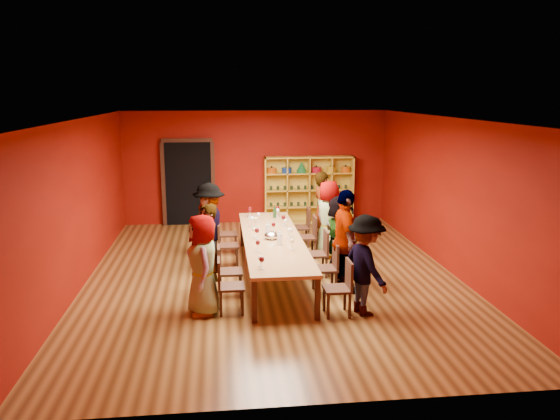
# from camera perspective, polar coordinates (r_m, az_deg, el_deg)

# --- Properties ---
(room_shell) EXTENTS (7.10, 9.10, 3.04)m
(room_shell) POSITION_cam_1_polar(r_m,az_deg,el_deg) (10.24, -0.81, 1.11)
(room_shell) COLOR #563516
(room_shell) RESTS_ON ground
(tasting_table) EXTENTS (1.10, 4.50, 0.75)m
(tasting_table) POSITION_cam_1_polar(r_m,az_deg,el_deg) (10.42, -0.80, -3.21)
(tasting_table) COLOR #A27443
(tasting_table) RESTS_ON ground
(doorway) EXTENTS (1.40, 0.17, 2.30)m
(doorway) POSITION_cam_1_polar(r_m,az_deg,el_deg) (14.65, -9.53, 2.82)
(doorway) COLOR black
(doorway) RESTS_ON ground
(shelving_unit) EXTENTS (2.40, 0.40, 1.80)m
(shelving_unit) POSITION_cam_1_polar(r_m,az_deg,el_deg) (14.72, 2.99, 2.47)
(shelving_unit) COLOR gold
(shelving_unit) RESTS_ON ground
(chair_person_left_0) EXTENTS (0.42, 0.42, 0.89)m
(chair_person_left_0) POSITION_cam_1_polar(r_m,az_deg,el_deg) (8.80, -5.65, -7.60)
(chair_person_left_0) COLOR black
(chair_person_left_0) RESTS_ON ground
(person_left_0) EXTENTS (0.56, 0.86, 1.62)m
(person_left_0) POSITION_cam_1_polar(r_m,az_deg,el_deg) (8.71, -8.08, -5.70)
(person_left_0) COLOR #131835
(person_left_0) RESTS_ON ground
(chair_person_left_1) EXTENTS (0.42, 0.42, 0.89)m
(chair_person_left_1) POSITION_cam_1_polar(r_m,az_deg,el_deg) (9.51, -5.72, -6.09)
(chair_person_left_1) COLOR black
(chair_person_left_1) RESTS_ON ground
(person_left_1) EXTENTS (0.58, 0.69, 1.63)m
(person_left_1) POSITION_cam_1_polar(r_m,az_deg,el_deg) (9.41, -7.54, -4.27)
(person_left_1) COLOR #BF808B
(person_left_1) RESTS_ON ground
(chair_person_left_3) EXTENTS (0.42, 0.42, 0.89)m
(chair_person_left_3) POSITION_cam_1_polar(r_m,az_deg,el_deg) (11.09, -5.83, -3.41)
(chair_person_left_3) COLOR black
(chair_person_left_3) RESTS_ON ground
(person_left_3) EXTENTS (0.58, 1.15, 1.72)m
(person_left_3) POSITION_cam_1_polar(r_m,az_deg,el_deg) (11.00, -7.38, -1.63)
(person_left_3) COLOR #141738
(person_left_3) RESTS_ON ground
(chair_person_left_4) EXTENTS (0.42, 0.42, 0.89)m
(chair_person_left_4) POSITION_cam_1_polar(r_m,az_deg,el_deg) (11.98, -5.88, -2.24)
(chair_person_left_4) COLOR black
(chair_person_left_4) RESTS_ON ground
(person_left_4) EXTENTS (0.73, 0.96, 1.50)m
(person_left_4) POSITION_cam_1_polar(r_m,az_deg,el_deg) (11.92, -7.71, -1.10)
(person_left_4) COLOR silver
(person_left_4) RESTS_ON ground
(chair_person_right_0) EXTENTS (0.42, 0.42, 0.89)m
(chair_person_right_0) POSITION_cam_1_polar(r_m,az_deg,el_deg) (8.74, 6.50, -7.77)
(chair_person_right_0) COLOR black
(chair_person_right_0) RESTS_ON ground
(person_right_0) EXTENTS (0.70, 1.12, 1.61)m
(person_right_0) POSITION_cam_1_polar(r_m,az_deg,el_deg) (8.73, 8.95, -5.72)
(person_right_0) COLOR #C7858B
(person_right_0) RESTS_ON ground
(chair_person_right_1) EXTENTS (0.42, 0.42, 0.89)m
(chair_person_right_1) POSITION_cam_1_polar(r_m,az_deg,el_deg) (9.68, 5.17, -5.74)
(chair_person_right_1) COLOR black
(chair_person_right_1) RESTS_ON ground
(person_right_1) EXTENTS (0.50, 1.08, 1.84)m
(person_right_1) POSITION_cam_1_polar(r_m,az_deg,el_deg) (9.62, 6.82, -3.27)
(person_right_1) COLOR #535459
(person_right_1) RESTS_ON ground
(chair_person_right_2) EXTENTS (0.42, 0.42, 0.89)m
(chair_person_right_2) POSITION_cam_1_polar(r_m,az_deg,el_deg) (10.50, 4.23, -4.28)
(chair_person_right_2) COLOR black
(chair_person_right_2) RESTS_ON ground
(person_right_2) EXTENTS (0.75, 1.51, 1.56)m
(person_right_2) POSITION_cam_1_polar(r_m,az_deg,el_deg) (10.49, 6.17, -2.71)
(person_right_2) COLOR #525257
(person_right_2) RESTS_ON ground
(chair_person_right_3) EXTENTS (0.42, 0.42, 0.89)m
(chair_person_right_3) POSITION_cam_1_polar(r_m,az_deg,el_deg) (11.69, 3.11, -2.55)
(chair_person_right_3) COLOR black
(chair_person_right_3) RESTS_ON ground
(person_right_3) EXTENTS (0.72, 0.91, 1.65)m
(person_right_3) POSITION_cam_1_polar(r_m,az_deg,el_deg) (11.68, 5.11, -0.94)
(person_right_3) COLOR #121A33
(person_right_3) RESTS_ON ground
(chair_person_right_4) EXTENTS (0.42, 0.42, 0.89)m
(chair_person_right_4) POSITION_cam_1_polar(r_m,az_deg,el_deg) (12.51, 2.47, -1.56)
(chair_person_right_4) COLOR black
(chair_person_right_4) RESTS_ON ground
(person_right_4) EXTENTS (0.61, 0.73, 1.72)m
(person_right_4) POSITION_cam_1_polar(r_m,az_deg,el_deg) (12.50, 4.44, 0.11)
(person_right_4) COLOR #505055
(person_right_4) RESTS_ON ground
(wine_glass_0) EXTENTS (0.08, 0.08, 0.21)m
(wine_glass_0) POSITION_cam_1_polar(r_m,az_deg,el_deg) (10.35, 1.08, -2.18)
(wine_glass_0) COLOR white
(wine_glass_0) RESTS_ON tasting_table
(wine_glass_1) EXTENTS (0.09, 0.09, 0.22)m
(wine_glass_1) POSITION_cam_1_polar(r_m,az_deg,el_deg) (11.25, -2.94, -0.97)
(wine_glass_1) COLOR white
(wine_glass_1) RESTS_ON tasting_table
(wine_glass_2) EXTENTS (0.08, 0.08, 0.20)m
(wine_glass_2) POSITION_cam_1_polar(r_m,az_deg,el_deg) (9.54, -2.33, -3.48)
(wine_glass_2) COLOR white
(wine_glass_2) RESTS_ON tasting_table
(wine_glass_3) EXTENTS (0.08, 0.08, 0.19)m
(wine_glass_3) POSITION_cam_1_polar(r_m,az_deg,el_deg) (10.41, 0.90, -2.15)
(wine_glass_3) COLOR white
(wine_glass_3) RESTS_ON tasting_table
(wine_glass_4) EXTENTS (0.09, 0.09, 0.22)m
(wine_glass_4) POSITION_cam_1_polar(r_m,az_deg,el_deg) (12.20, -3.17, 0.06)
(wine_glass_4) COLOR white
(wine_glass_4) RESTS_ON tasting_table
(wine_glass_5) EXTENTS (0.09, 0.09, 0.21)m
(wine_glass_5) POSITION_cam_1_polar(r_m,az_deg,el_deg) (10.31, -2.42, -2.20)
(wine_glass_5) COLOR white
(wine_glass_5) RESTS_ON tasting_table
(wine_glass_6) EXTENTS (0.08, 0.08, 0.19)m
(wine_glass_6) POSITION_cam_1_polar(r_m,az_deg,el_deg) (9.66, 1.26, -3.31)
(wine_glass_6) COLOR white
(wine_glass_6) RESTS_ON tasting_table
(wine_glass_7) EXTENTS (0.08, 0.08, 0.20)m
(wine_glass_7) POSITION_cam_1_polar(r_m,az_deg,el_deg) (12.08, -0.25, -0.10)
(wine_glass_7) COLOR white
(wine_glass_7) RESTS_ON tasting_table
(wine_glass_8) EXTENTS (0.08, 0.08, 0.20)m
(wine_glass_8) POSITION_cam_1_polar(r_m,az_deg,el_deg) (10.81, -0.68, -1.58)
(wine_glass_8) COLOR white
(wine_glass_8) RESTS_ON tasting_table
(wine_glass_9) EXTENTS (0.07, 0.07, 0.18)m
(wine_glass_9) POSITION_cam_1_polar(r_m,az_deg,el_deg) (8.73, -2.07, -5.08)
(wine_glass_9) COLOR white
(wine_glass_9) RESTS_ON tasting_table
(wine_glass_10) EXTENTS (0.07, 0.07, 0.18)m
(wine_glass_10) POSITION_cam_1_polar(r_m,az_deg,el_deg) (10.49, -2.73, -2.09)
(wine_glass_10) COLOR white
(wine_glass_10) RESTS_ON tasting_table
(wine_glass_11) EXTENTS (0.08, 0.08, 0.19)m
(wine_glass_11) POSITION_cam_1_polar(r_m,az_deg,el_deg) (11.71, -2.25, -0.53)
(wine_glass_11) COLOR white
(wine_glass_11) RESTS_ON tasting_table
(wine_glass_12) EXTENTS (0.09, 0.09, 0.22)m
(wine_glass_12) POSITION_cam_1_polar(r_m,az_deg,el_deg) (12.06, -3.22, -0.08)
(wine_glass_12) COLOR white
(wine_glass_12) RESTS_ON tasting_table
(wine_glass_13) EXTENTS (0.07, 0.07, 0.18)m
(wine_glass_13) POSITION_cam_1_polar(r_m,az_deg,el_deg) (11.17, 0.58, -1.19)
(wine_glass_13) COLOR white
(wine_glass_13) RESTS_ON tasting_table
(wine_glass_14) EXTENTS (0.07, 0.07, 0.18)m
(wine_glass_14) POSITION_cam_1_polar(r_m,az_deg,el_deg) (9.92, -0.81, -2.92)
(wine_glass_14) COLOR white
(wine_glass_14) RESTS_ON tasting_table
(wine_glass_15) EXTENTS (0.08, 0.08, 0.21)m
(wine_glass_15) POSITION_cam_1_polar(r_m,az_deg,el_deg) (8.58, -1.92, -5.24)
(wine_glass_15) COLOR white
(wine_glass_15) RESTS_ON tasting_table
(wine_glass_16) EXTENTS (0.09, 0.09, 0.22)m
(wine_glass_16) POSITION_cam_1_polar(r_m,az_deg,el_deg) (11.36, 0.37, -0.83)
(wine_glass_16) COLOR white
(wine_glass_16) RESTS_ON tasting_table
(wine_glass_17) EXTENTS (0.09, 0.09, 0.22)m
(wine_glass_17) POSITION_cam_1_polar(r_m,az_deg,el_deg) (11.19, -2.56, -1.04)
(wine_glass_17) COLOR white
(wine_glass_17) RESTS_ON tasting_table
(wine_glass_18) EXTENTS (0.09, 0.09, 0.22)m
(wine_glass_18) POSITION_cam_1_polar(r_m,az_deg,el_deg) (12.25, -0.26, 0.15)
(wine_glass_18) COLOR white
(wine_glass_18) RESTS_ON tasting_table
(spittoon_bowl) EXTENTS (0.28, 0.28, 0.15)m
(spittoon_bowl) POSITION_cam_1_polar(r_m,az_deg,el_deg) (10.33, -0.92, -2.69)
(spittoon_bowl) COLOR silver
(spittoon_bowl) RESTS_ON tasting_table
(carafe_a) EXTENTS (0.13, 0.13, 0.25)m
(carafe_a) POSITION_cam_1_polar(r_m,az_deg,el_deg) (10.59, -1.25, -2.06)
(carafe_a) COLOR white
(carafe_a) RESTS_ON tasting_table
(carafe_b) EXTENTS (0.11, 0.11, 0.24)m
(carafe_b) POSITION_cam_1_polar(r_m,az_deg,el_deg) (9.94, -0.05, -3.01)
(carafe_b) COLOR white
(carafe_b) RESTS_ON tasting_table
(wine_bottle) EXTENTS (0.07, 0.07, 0.28)m
(wine_bottle) POSITION_cam_1_polar(r_m,az_deg,el_deg) (12.04, -0.57, -0.33)
(wine_bottle) COLOR #153918
(wine_bottle) RESTS_ON tasting_table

